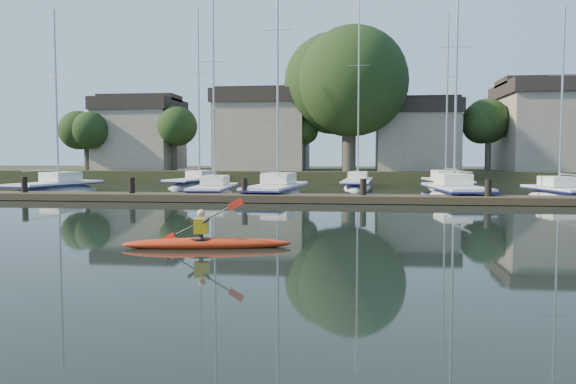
# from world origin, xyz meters

# --- Properties ---
(ground) EXTENTS (160.00, 160.00, 0.00)m
(ground) POSITION_xyz_m (0.00, 0.00, 0.00)
(ground) COLOR black
(ground) RESTS_ON ground
(kayak) EXTENTS (4.35, 1.33, 1.38)m
(kayak) POSITION_xyz_m (-1.15, -0.20, 0.17)
(kayak) COLOR red
(kayak) RESTS_ON ground
(dock) EXTENTS (34.00, 2.00, 1.80)m
(dock) POSITION_xyz_m (0.00, 14.00, 0.20)
(dock) COLOR #413625
(dock) RESTS_ON ground
(sailboat_0) EXTENTS (3.90, 8.40, 12.85)m
(sailboat_0) POSITION_xyz_m (-16.21, 19.32, -0.21)
(sailboat_0) COLOR white
(sailboat_0) RESTS_ON ground
(sailboat_1) EXTENTS (2.59, 8.33, 13.43)m
(sailboat_1) POSITION_xyz_m (-5.62, 17.88, -0.18)
(sailboat_1) COLOR white
(sailboat_1) RESTS_ON ground
(sailboat_2) EXTENTS (3.24, 10.05, 16.34)m
(sailboat_2) POSITION_xyz_m (-1.90, 17.90, -0.20)
(sailboat_2) COLOR white
(sailboat_2) RESTS_ON ground
(sailboat_3) EXTENTS (3.13, 9.10, 14.39)m
(sailboat_3) POSITION_xyz_m (8.09, 17.74, -0.21)
(sailboat_3) COLOR white
(sailboat_3) RESTS_ON ground
(sailboat_4) EXTENTS (3.13, 7.15, 11.74)m
(sailboat_4) POSITION_xyz_m (13.86, 18.35, -0.19)
(sailboat_4) COLOR white
(sailboat_4) RESTS_ON ground
(sailboat_5) EXTENTS (3.86, 9.20, 14.85)m
(sailboat_5) POSITION_xyz_m (-9.35, 27.60, -0.19)
(sailboat_5) COLOR white
(sailboat_5) RESTS_ON ground
(sailboat_6) EXTENTS (2.61, 9.67, 15.21)m
(sailboat_6) POSITION_xyz_m (2.76, 27.21, -0.18)
(sailboat_6) COLOR white
(sailboat_6) RESTS_ON ground
(sailboat_7) EXTENTS (3.03, 8.68, 13.73)m
(sailboat_7) POSITION_xyz_m (9.05, 26.96, -0.20)
(sailboat_7) COLOR white
(sailboat_7) RESTS_ON ground
(shore) EXTENTS (90.00, 25.25, 12.75)m
(shore) POSITION_xyz_m (1.61, 40.29, 3.23)
(shore) COLOR #273219
(shore) RESTS_ON ground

